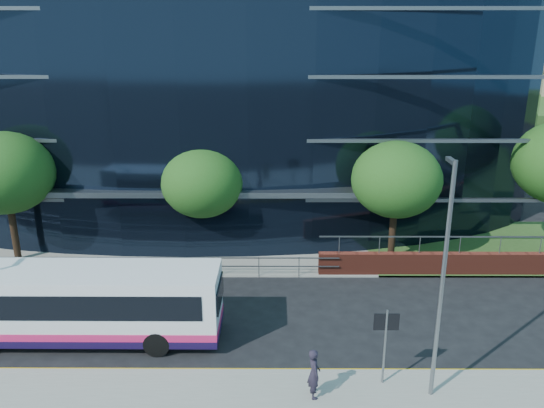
{
  "coord_description": "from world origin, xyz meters",
  "views": [
    {
      "loc": [
        0.76,
        -17.16,
        11.61
      ],
      "look_at": [
        0.65,
        8.0,
        3.54
      ],
      "focal_mm": 35.0,
      "sensor_mm": 36.0,
      "label": 1
    }
  ],
  "objects_px": {
    "street_sign": "(386,331)",
    "tree_far_a": "(5,173)",
    "city_bus": "(82,303)",
    "streetlight_east": "(443,277)",
    "pedestrian": "(314,373)",
    "tree_dist_e": "(492,104)",
    "tree_far_c": "(396,180)",
    "tree_far_b": "(202,183)"
  },
  "relations": [
    {
      "from": "city_bus",
      "to": "streetlight_east",
      "type": "bearing_deg",
      "value": -15.27
    },
    {
      "from": "street_sign",
      "to": "city_bus",
      "type": "height_order",
      "value": "city_bus"
    },
    {
      "from": "tree_far_a",
      "to": "tree_dist_e",
      "type": "bearing_deg",
      "value": 39.96
    },
    {
      "from": "city_bus",
      "to": "tree_far_a",
      "type": "bearing_deg",
      "value": 129.37
    },
    {
      "from": "tree_far_b",
      "to": "pedestrian",
      "type": "distance_m",
      "value": 13.26
    },
    {
      "from": "tree_far_b",
      "to": "city_bus",
      "type": "distance_m",
      "value": 9.36
    },
    {
      "from": "tree_far_a",
      "to": "city_bus",
      "type": "height_order",
      "value": "tree_far_a"
    },
    {
      "from": "tree_far_c",
      "to": "pedestrian",
      "type": "bearing_deg",
      "value": -113.51
    },
    {
      "from": "city_bus",
      "to": "tree_far_c",
      "type": "bearing_deg",
      "value": 29.28
    },
    {
      "from": "street_sign",
      "to": "tree_far_a",
      "type": "xyz_separation_m",
      "value": [
        -17.5,
        10.59,
        2.71
      ]
    },
    {
      "from": "tree_far_c",
      "to": "tree_dist_e",
      "type": "xyz_separation_m",
      "value": [
        17.0,
        31.0,
        0.0
      ]
    },
    {
      "from": "pedestrian",
      "to": "city_bus",
      "type": "bearing_deg",
      "value": 57.44
    },
    {
      "from": "city_bus",
      "to": "pedestrian",
      "type": "bearing_deg",
      "value": -22.44
    },
    {
      "from": "pedestrian",
      "to": "streetlight_east",
      "type": "bearing_deg",
      "value": -97.72
    },
    {
      "from": "streetlight_east",
      "to": "pedestrian",
      "type": "distance_m",
      "value": 5.21
    },
    {
      "from": "tree_far_a",
      "to": "pedestrian",
      "type": "relative_size",
      "value": 3.98
    },
    {
      "from": "tree_dist_e",
      "to": "tree_far_b",
      "type": "bearing_deg",
      "value": -131.52
    },
    {
      "from": "streetlight_east",
      "to": "street_sign",
      "type": "bearing_deg",
      "value": 158.64
    },
    {
      "from": "tree_dist_e",
      "to": "pedestrian",
      "type": "xyz_separation_m",
      "value": [
        -21.93,
        -42.33,
        -3.51
      ]
    },
    {
      "from": "street_sign",
      "to": "tree_far_c",
      "type": "height_order",
      "value": "tree_far_c"
    },
    {
      "from": "city_bus",
      "to": "street_sign",
      "type": "bearing_deg",
      "value": -14.44
    },
    {
      "from": "tree_far_c",
      "to": "tree_dist_e",
      "type": "bearing_deg",
      "value": 61.26
    },
    {
      "from": "street_sign",
      "to": "tree_far_b",
      "type": "height_order",
      "value": "tree_far_b"
    },
    {
      "from": "street_sign",
      "to": "city_bus",
      "type": "distance_m",
      "value": 11.63
    },
    {
      "from": "tree_far_c",
      "to": "city_bus",
      "type": "distance_m",
      "value": 16.01
    },
    {
      "from": "street_sign",
      "to": "tree_far_b",
      "type": "xyz_separation_m",
      "value": [
        -7.5,
        11.09,
        2.06
      ]
    },
    {
      "from": "tree_far_a",
      "to": "streetlight_east",
      "type": "xyz_separation_m",
      "value": [
        19.0,
        -11.17,
        -0.42
      ]
    },
    {
      "from": "street_sign",
      "to": "tree_far_c",
      "type": "distance_m",
      "value": 11.14
    },
    {
      "from": "tree_far_c",
      "to": "streetlight_east",
      "type": "height_order",
      "value": "streetlight_east"
    },
    {
      "from": "streetlight_east",
      "to": "tree_far_b",
      "type": "bearing_deg",
      "value": 127.63
    },
    {
      "from": "tree_far_b",
      "to": "tree_dist_e",
      "type": "distance_m",
      "value": 40.74
    },
    {
      "from": "tree_far_a",
      "to": "city_bus",
      "type": "bearing_deg",
      "value": -50.77
    },
    {
      "from": "tree_far_a",
      "to": "tree_dist_e",
      "type": "distance_m",
      "value": 48.27
    },
    {
      "from": "tree_far_a",
      "to": "tree_far_c",
      "type": "xyz_separation_m",
      "value": [
        20.0,
        0.0,
        -0.33
      ]
    },
    {
      "from": "tree_far_a",
      "to": "tree_dist_e",
      "type": "height_order",
      "value": "tree_far_a"
    },
    {
      "from": "tree_far_a",
      "to": "tree_far_b",
      "type": "xyz_separation_m",
      "value": [
        10.0,
        0.5,
        -0.65
      ]
    },
    {
      "from": "street_sign",
      "to": "tree_far_a",
      "type": "distance_m",
      "value": 20.63
    },
    {
      "from": "tree_far_a",
      "to": "pedestrian",
      "type": "xyz_separation_m",
      "value": [
        15.07,
        -11.33,
        -3.84
      ]
    },
    {
      "from": "tree_far_c",
      "to": "city_bus",
      "type": "relative_size",
      "value": 0.59
    },
    {
      "from": "tree_far_a",
      "to": "pedestrian",
      "type": "distance_m",
      "value": 19.24
    },
    {
      "from": "street_sign",
      "to": "tree_far_a",
      "type": "height_order",
      "value": "tree_far_a"
    },
    {
      "from": "pedestrian",
      "to": "tree_dist_e",
      "type": "bearing_deg",
      "value": -37.36
    }
  ]
}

